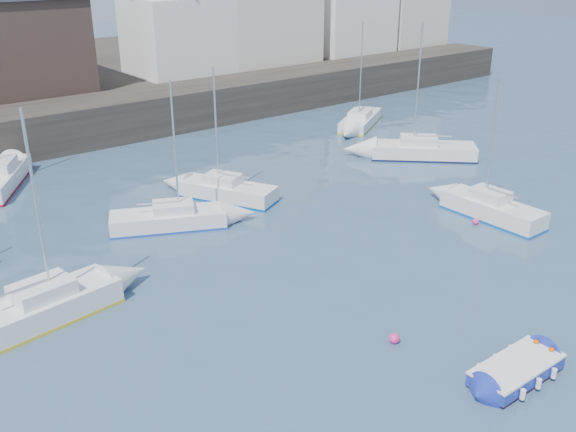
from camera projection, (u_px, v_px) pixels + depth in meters
water at (502, 361)px, 22.28m from camera, size 220.00×220.00×0.00m
quay_wall at (93, 121)px, 46.98m from camera, size 90.00×5.00×3.00m
land_strip at (17, 84)px, 60.03m from camera, size 90.00×32.00×2.80m
bldg_east_b at (345, 3)px, 66.94m from camera, size 11.88×11.88×9.95m
bldg_east_d at (177, 20)px, 55.70m from camera, size 11.14×11.14×8.95m
blue_dinghy at (516, 370)px, 21.17m from camera, size 3.49×1.86×0.66m
sailboat_a at (38, 309)px, 24.34m from camera, size 6.55×2.87×8.24m
sailboat_b at (169, 219)px, 32.65m from camera, size 6.07×4.19×7.51m
sailboat_c at (492, 209)px, 33.70m from camera, size 1.80×5.59×7.36m
sailboat_d at (423, 150)px, 43.45m from camera, size 6.62×6.43×8.93m
sailboat_f at (227, 190)px, 36.34m from camera, size 4.19×5.90×7.40m
sailboat_g at (360, 120)px, 51.37m from camera, size 6.51×5.09×8.09m
buoy_near at (394, 343)px, 23.30m from camera, size 0.39×0.39×0.39m
buoy_mid at (475, 224)px, 33.21m from camera, size 0.34×0.34×0.34m
buoy_far at (174, 205)px, 35.70m from camera, size 0.40×0.40×0.40m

